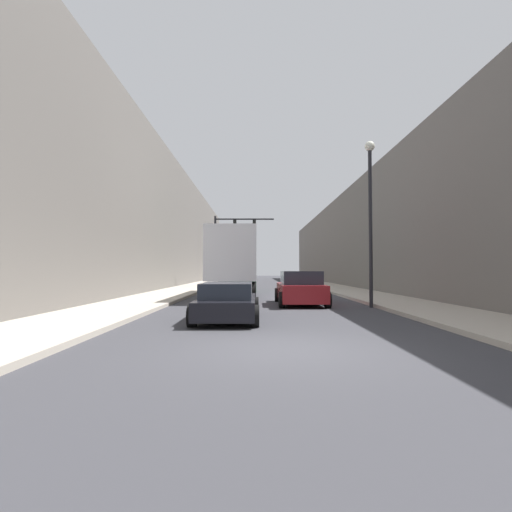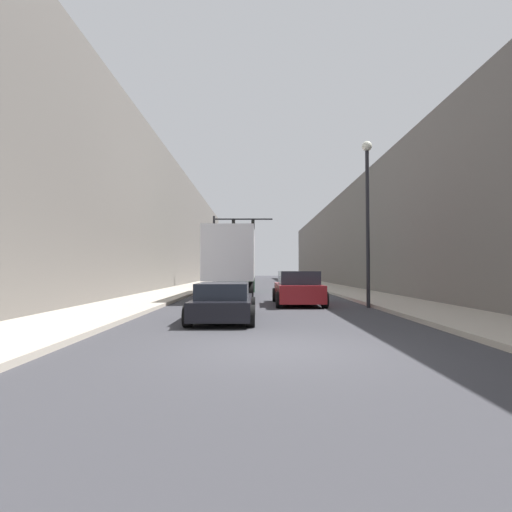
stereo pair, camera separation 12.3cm
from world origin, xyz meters
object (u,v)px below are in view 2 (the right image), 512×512
Objects in this scene: semi_truck at (236,261)px; suv_car at (299,289)px; street_lamp at (369,201)px; traffic_signal_gantry at (229,239)px; sedan_car at (225,302)px.

semi_truck reaches higher than suv_car.
street_lamp reaches higher than suv_car.
traffic_signal_gantry is at bearing 111.03° from street_lamp.
suv_car is at bearing 152.44° from street_lamp.
sedan_car is at bearing -86.10° from traffic_signal_gantry.
semi_truck is 2.83× the size of suv_car.
semi_truck is 1.97× the size of traffic_signal_gantry.
traffic_signal_gantry is at bearing 104.39° from suv_car.
traffic_signal_gantry is 21.08m from street_lamp.
semi_truck is at bearing 91.42° from sedan_car.
suv_car is at bearing -62.26° from semi_truck.
sedan_car is 8.32m from street_lamp.
sedan_car is at bearing -117.88° from suv_car.
sedan_car is (0.30, -12.05, -1.57)m from semi_truck.
semi_truck reaches higher than sedan_car.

